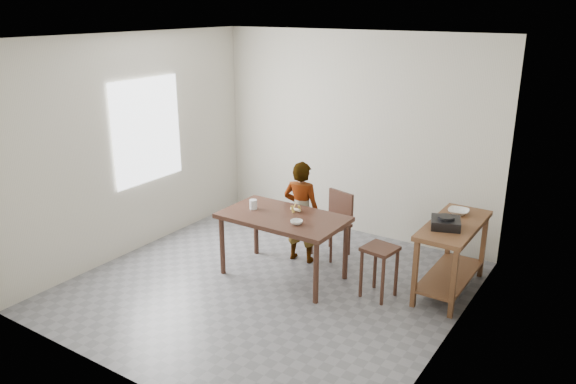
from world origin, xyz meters
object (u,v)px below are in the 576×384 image
Objects in this scene: dining_chair at (331,225)px; stool at (379,272)px; dining_table at (283,246)px; prep_counter at (451,257)px; child at (301,212)px.

stool is (0.95, -0.65, -0.11)m from dining_chair.
dining_table is 1.75× the size of dining_chair.
stool is at bearing -19.86° from dining_chair.
prep_counter is 2.08× the size of stool.
stool is (1.12, 0.16, -0.09)m from dining_table.
dining_chair is at bearing -132.29° from child.
child is 0.46m from dining_chair.
prep_counter and dining_chair have the same top height.
child is at bearing 96.75° from dining_table.
dining_table is 1.11× the size of child.
child reaches higher than dining_table.
prep_counter is at bearing 10.31° from dining_chair.
stool is at bearing 156.80° from child.
stool is at bearing -138.18° from prep_counter.
prep_counter reaches higher than dining_table.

